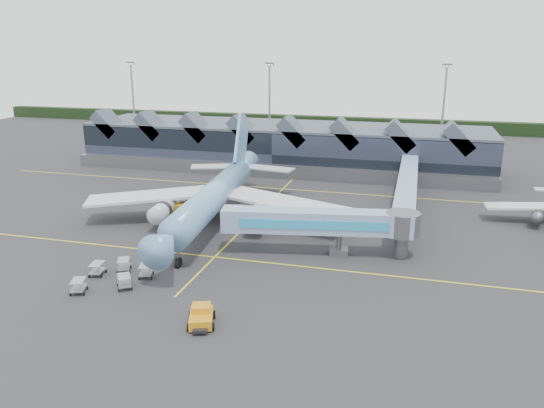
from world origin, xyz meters
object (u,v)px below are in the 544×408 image
(main_airliner, at_px, (216,194))
(fuel_truck, at_px, (197,204))
(pushback_tug, at_px, (201,317))
(jet_bridge, at_px, (331,223))

(main_airliner, relative_size, fuel_truck, 4.57)
(pushback_tug, bearing_deg, jet_bridge, 47.88)
(main_airliner, distance_m, fuel_truck, 5.56)
(jet_bridge, relative_size, pushback_tug, 5.67)
(main_airliner, height_order, fuel_truck, main_airliner)
(fuel_truck, bearing_deg, jet_bridge, -21.96)
(fuel_truck, relative_size, pushback_tug, 2.34)
(jet_bridge, relative_size, fuel_truck, 2.42)
(jet_bridge, xyz_separation_m, pushback_tug, (-9.19, -21.63, -3.48))
(jet_bridge, distance_m, pushback_tug, 23.76)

